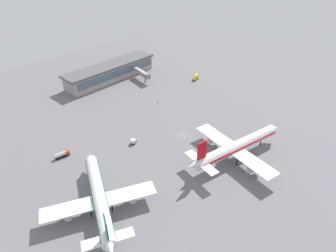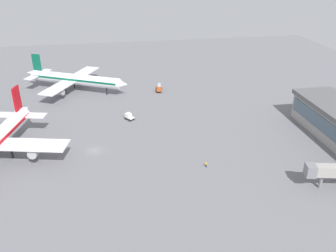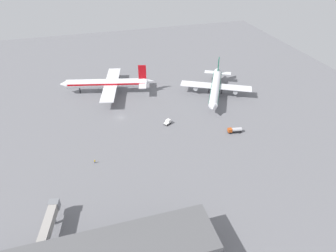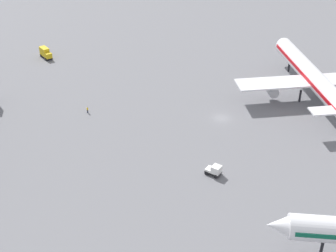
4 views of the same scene
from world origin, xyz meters
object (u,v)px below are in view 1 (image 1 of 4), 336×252
airplane_taxiing (99,197)px  fuel_truck (62,154)px  airplane_at_gate (236,147)px  baggage_tug (133,141)px  ground_crew_worker (158,102)px  catering_truck (196,77)px

airplane_taxiing → fuel_truck: (-5.83, -35.48, -4.00)m
airplane_taxiing → airplane_at_gate: bearing=-81.9°
airplane_at_gate → baggage_tug: airplane_at_gate is taller
airplane_taxiing → ground_crew_worker: size_ratio=26.90×
airplane_at_gate → catering_truck: (-52.85, -63.06, -4.13)m
airplane_at_gate → airplane_taxiing: 59.54m
airplane_at_gate → fuel_truck: (50.37, -55.14, -4.44)m
airplane_taxiing → fuel_truck: 36.18m
airplane_taxiing → catering_truck: (-109.05, -43.41, -3.69)m
airplane_at_gate → airplane_taxiing: size_ratio=1.16×
airplane_taxiing → baggage_tug: (-33.26, -20.37, -4.23)m
fuel_truck → airplane_at_gate: bearing=-38.8°
baggage_tug → ground_crew_worker: 40.25m
baggage_tug → ground_crew_worker: baggage_tug is taller
baggage_tug → fuel_truck: 31.31m
airplane_at_gate → ground_crew_worker: bearing=91.2°
airplane_at_gate → baggage_tug: size_ratio=13.89×
catering_truck → baggage_tug: catering_truck is taller
catering_truck → fuel_truck: bearing=-11.3°
airplane_at_gate → fuel_truck: size_ratio=8.00×
airplane_at_gate → ground_crew_worker: (-12.66, -58.80, -4.98)m
airplane_taxiing → catering_truck: bearing=-40.9°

